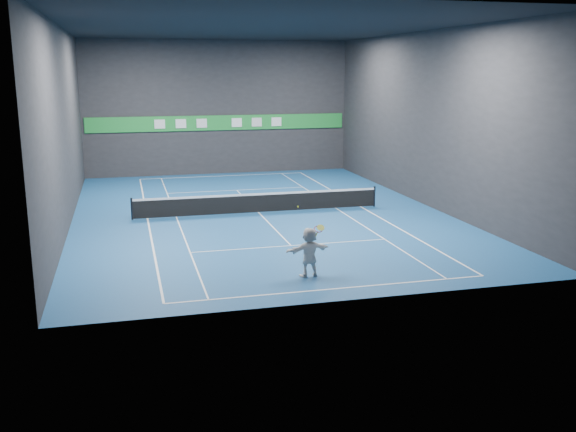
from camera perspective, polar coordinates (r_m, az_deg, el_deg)
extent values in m
plane|color=navy|center=(32.29, -2.61, 0.29)|extent=(26.00, 26.00, 0.00)
plane|color=black|center=(31.58, -2.78, 16.44)|extent=(26.00, 26.00, 0.00)
cube|color=#27272A|center=(44.40, -6.18, 9.53)|extent=(18.00, 0.10, 9.00)
cube|color=#27272A|center=(19.14, 5.33, 5.25)|extent=(18.00, 0.10, 9.00)
cube|color=#27272A|center=(31.07, -19.31, 7.49)|extent=(0.10, 26.00, 9.00)
cube|color=#27272A|center=(34.59, 12.23, 8.39)|extent=(0.10, 26.00, 9.00)
cube|color=white|center=(21.22, 4.07, -6.48)|extent=(10.98, 0.08, 0.01)
cube|color=white|center=(43.79, -5.82, 3.57)|extent=(10.98, 0.08, 0.01)
cube|color=white|center=(31.66, -12.38, -0.25)|extent=(0.08, 23.78, 0.01)
cube|color=white|center=(33.81, 6.53, 0.80)|extent=(0.08, 23.78, 0.01)
cube|color=white|center=(31.73, -9.89, -0.11)|extent=(0.06, 23.78, 0.01)
cube|color=white|center=(33.35, 4.32, 0.68)|extent=(0.06, 23.78, 0.01)
cube|color=white|center=(26.24, 0.28, -2.65)|extent=(8.23, 0.06, 0.01)
cube|color=white|center=(38.45, -4.57, 2.30)|extent=(8.23, 0.06, 0.01)
cube|color=white|center=(32.29, -2.61, 0.29)|extent=(0.06, 12.80, 0.01)
imported|color=silver|center=(22.20, 1.90, -3.22)|extent=(1.68, 0.78, 1.74)
sphere|color=#ECF528|center=(21.78, 0.89, 0.83)|extent=(0.06, 0.06, 0.06)
cylinder|color=black|center=(31.53, -13.71, 0.62)|extent=(0.10, 0.10, 1.07)
cylinder|color=black|center=(33.96, 7.68, 1.74)|extent=(0.10, 0.10, 1.07)
cube|color=black|center=(32.19, -2.62, 1.11)|extent=(12.40, 0.03, 0.86)
cube|color=white|center=(32.10, -2.63, 1.94)|extent=(12.40, 0.04, 0.10)
cube|color=#1F9035|center=(44.41, -6.13, 8.24)|extent=(17.64, 0.06, 1.00)
cube|color=white|center=(43.95, -11.34, 8.02)|extent=(0.70, 0.04, 0.60)
cube|color=white|center=(44.05, -9.50, 8.10)|extent=(0.70, 0.04, 0.60)
cube|color=silver|center=(44.19, -7.68, 8.17)|extent=(0.70, 0.04, 0.60)
cube|color=white|center=(44.54, -4.58, 8.28)|extent=(0.70, 0.04, 0.60)
cube|color=silver|center=(44.80, -2.80, 8.34)|extent=(0.70, 0.04, 0.60)
cube|color=white|center=(45.10, -1.04, 8.38)|extent=(0.70, 0.04, 0.60)
torus|color=red|center=(22.14, 2.72, -1.18)|extent=(0.41, 0.35, 0.26)
cylinder|color=#D5E350|center=(22.15, 2.92, -1.03)|extent=(0.38, 0.29, 0.24)
cylinder|color=red|center=(22.16, 2.60, -1.52)|extent=(0.06, 0.16, 0.16)
cylinder|color=yellow|center=(22.15, 2.52, -1.71)|extent=(0.08, 0.19, 0.24)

